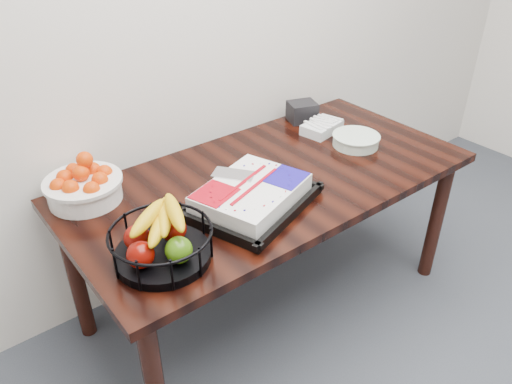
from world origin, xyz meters
TOP-DOWN VIEW (x-y plane):
  - table at (0.00, 2.00)m, footprint 1.80×0.90m
  - cake_tray at (-0.22, 1.86)m, footprint 0.58×0.52m
  - tangerine_bowl at (-0.72, 2.31)m, footprint 0.31×0.31m
  - fruit_basket at (-0.66, 1.79)m, footprint 0.35×0.35m
  - plate_stack at (0.51, 1.97)m, footprint 0.23×0.23m
  - fork_bag at (0.49, 2.18)m, footprint 0.23×0.17m
  - napkin_box at (0.51, 2.35)m, footprint 0.18×0.16m

SIDE VIEW (x-z plane):
  - table at x=0.00m, z-range 0.29..1.04m
  - plate_stack at x=0.51m, z-range 0.75..0.81m
  - fork_bag at x=0.49m, z-range 0.75..0.81m
  - cake_tray at x=-0.22m, z-range 0.75..0.85m
  - napkin_box at x=0.51m, z-range 0.75..0.85m
  - fruit_basket at x=-0.66m, z-range 0.73..0.92m
  - tangerine_bowl at x=-0.72m, z-range 0.74..0.93m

